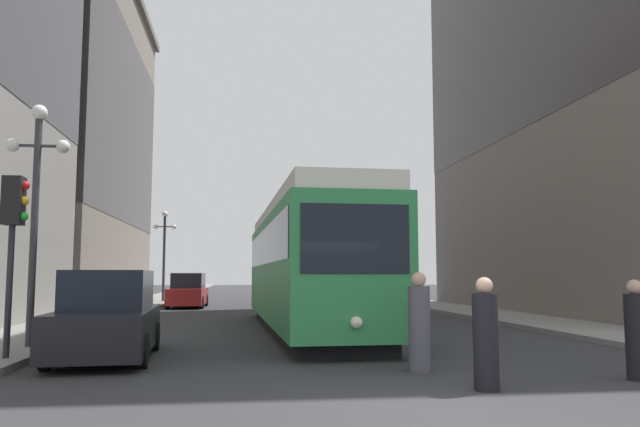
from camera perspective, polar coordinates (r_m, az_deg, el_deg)
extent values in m
plane|color=#303033|center=(8.45, 10.28, -17.39)|extent=(200.00, 200.00, 0.00)
cube|color=gray|center=(48.23, -14.09, -7.49)|extent=(2.97, 120.00, 0.15)
cube|color=gray|center=(49.04, 4.88, -7.61)|extent=(2.97, 120.00, 0.15)
cube|color=black|center=(19.64, -1.42, -10.22)|extent=(2.61, 13.73, 0.35)
cube|color=#2D8447|center=(19.58, -1.41, -5.18)|extent=(3.04, 14.93, 3.10)
cube|color=black|center=(19.60, -1.40, -3.14)|extent=(3.05, 14.34, 1.08)
cube|color=silver|center=(19.67, -1.39, -0.02)|extent=(2.82, 14.63, 0.44)
cube|color=black|center=(12.29, 3.27, -2.34)|extent=(2.21, 0.15, 1.40)
sphere|color=#F2EACC|center=(12.24, 3.39, -10.02)|extent=(0.24, 0.24, 0.24)
cube|color=black|center=(39.66, 0.44, -7.94)|extent=(2.42, 11.71, 0.35)
cube|color=#334C8C|center=(39.63, 0.44, -5.45)|extent=(2.83, 12.74, 3.10)
cube|color=black|center=(39.64, 0.44, -4.66)|extent=(2.85, 12.23, 1.30)
cube|color=black|center=(33.36, 1.71, -4.86)|extent=(2.31, 0.13, 1.71)
cylinder|color=black|center=(12.48, -24.04, -11.68)|extent=(0.21, 0.65, 0.64)
cylinder|color=black|center=(15.20, -21.55, -10.61)|extent=(0.21, 0.65, 0.64)
cylinder|color=black|center=(12.20, -16.03, -12.09)|extent=(0.21, 0.65, 0.64)
cylinder|color=black|center=(14.98, -15.00, -10.89)|extent=(0.21, 0.65, 0.64)
cube|color=black|center=(13.66, -19.06, -10.11)|extent=(2.04, 4.60, 0.84)
cube|color=black|center=(13.73, -18.88, -6.67)|extent=(1.71, 2.56, 0.80)
cylinder|color=black|center=(32.53, -13.90, -8.01)|extent=(0.20, 0.64, 0.64)
cylinder|color=black|center=(35.35, -13.25, -7.83)|extent=(0.20, 0.64, 0.64)
cylinder|color=black|center=(32.34, -10.87, -8.09)|extent=(0.20, 0.64, 0.64)
cylinder|color=black|center=(35.17, -10.46, -7.89)|extent=(0.20, 0.64, 0.64)
cube|color=maroon|center=(33.82, -12.10, -7.48)|extent=(1.93, 4.64, 0.84)
cube|color=black|center=(33.92, -12.05, -6.09)|extent=(1.65, 2.57, 0.80)
cylinder|color=black|center=(11.65, 27.24, -10.10)|extent=(0.37, 0.37, 1.41)
sphere|color=tan|center=(11.61, 27.06, -6.08)|extent=(0.25, 0.25, 0.25)
cylinder|color=black|center=(9.81, 15.06, -11.36)|extent=(0.38, 0.38, 1.45)
sphere|color=tan|center=(9.76, 14.93, -6.45)|extent=(0.26, 0.26, 0.26)
cylinder|color=#4C4C56|center=(11.44, 9.16, -10.47)|extent=(0.40, 0.40, 1.52)
sphere|color=tan|center=(11.40, 9.09, -6.05)|extent=(0.27, 0.27, 0.27)
cylinder|color=#232328|center=(13.35, -26.71, -4.36)|extent=(0.12, 0.12, 3.49)
cube|color=black|center=(13.42, -26.47, 1.06)|extent=(0.36, 0.36, 0.95)
sphere|color=red|center=(13.39, -25.60, 2.35)|extent=(0.18, 0.18, 0.18)
sphere|color=gold|center=(13.36, -25.65, 1.06)|extent=(0.18, 0.18, 0.18)
sphere|color=green|center=(13.33, -25.71, -0.24)|extent=(0.18, 0.18, 0.18)
cylinder|color=#333338|center=(15.26, -24.92, -1.48)|extent=(0.16, 0.16, 5.11)
sphere|color=white|center=(15.67, -24.50, 8.49)|extent=(0.36, 0.36, 0.36)
sphere|color=white|center=(15.68, -26.55, 5.67)|extent=(0.31, 0.31, 0.31)
sphere|color=white|center=(15.35, -22.65, 5.73)|extent=(0.31, 0.31, 0.31)
cube|color=#333338|center=(15.51, -24.62, 5.70)|extent=(1.10, 0.06, 0.06)
cylinder|color=#333338|center=(39.05, -14.23, -4.05)|extent=(0.16, 0.16, 5.15)
sphere|color=white|center=(39.22, -14.13, -0.05)|extent=(0.36, 0.36, 0.36)
sphere|color=white|center=(39.22, -14.96, -1.18)|extent=(0.31, 0.31, 0.31)
sphere|color=white|center=(39.09, -13.36, -1.20)|extent=(0.31, 0.31, 0.31)
cube|color=#333338|center=(39.15, -14.16, -1.19)|extent=(1.10, 0.06, 0.06)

